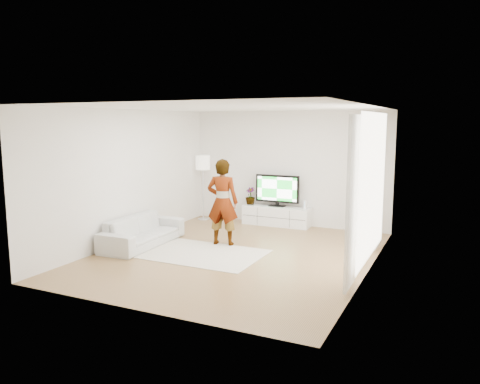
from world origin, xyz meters
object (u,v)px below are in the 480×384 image
at_px(media_console, 277,216).
at_px(player, 223,202).
at_px(rug, 204,254).
at_px(sofa, 143,231).
at_px(floor_lamp, 203,165).
at_px(television, 277,189).

relative_size(media_console, player, 0.94).
distance_m(media_console, rug, 3.04).
bearing_deg(media_console, sofa, -122.05).
height_order(player, sofa, player).
height_order(player, floor_lamp, player).
bearing_deg(television, player, -99.05).
xyz_separation_m(player, floor_lamp, (-1.63, 2.06, 0.52)).
bearing_deg(floor_lamp, rug, -60.31).
xyz_separation_m(player, sofa, (-1.49, -0.73, -0.60)).
bearing_deg(rug, media_console, 83.03).
distance_m(media_console, player, 2.34).
bearing_deg(player, media_console, -109.86).
bearing_deg(player, floor_lamp, -62.30).
relative_size(media_console, television, 1.50).
bearing_deg(sofa, media_console, -34.00).
bearing_deg(media_console, player, -99.16).
bearing_deg(media_console, rug, -96.97).
relative_size(television, floor_lamp, 0.66).
bearing_deg(television, sofa, -121.81).
height_order(rug, floor_lamp, floor_lamp).
height_order(media_console, rug, media_console).
xyz_separation_m(media_console, television, (0.00, 0.03, 0.66)).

